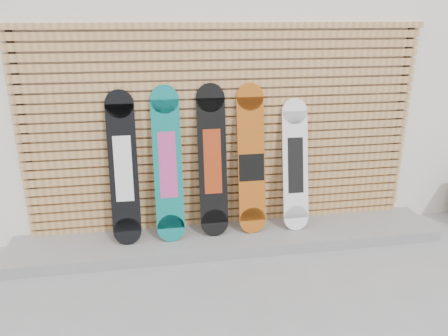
{
  "coord_description": "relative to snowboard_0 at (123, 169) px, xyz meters",
  "views": [
    {
      "loc": [
        -0.91,
        -3.49,
        2.37
      ],
      "look_at": [
        -0.19,
        0.75,
        0.85
      ],
      "focal_mm": 35.0,
      "sensor_mm": 36.0,
      "label": 1
    }
  ],
  "objects": [
    {
      "name": "ground",
      "position": [
        1.22,
        -0.77,
        -0.9
      ],
      "size": [
        80.0,
        80.0,
        0.0
      ],
      "primitive_type": "plane",
      "color": "gray",
      "rests_on": "ground"
    },
    {
      "name": "snowboard_3",
      "position": [
        1.33,
        0.01,
        0.0
      ],
      "size": [
        0.29,
        0.32,
        1.58
      ],
      "color": "#B45413",
      "rests_on": "concrete_step"
    },
    {
      "name": "building",
      "position": [
        1.72,
        2.73,
        0.9
      ],
      "size": [
        12.0,
        5.0,
        3.6
      ],
      "primitive_type": "cube",
      "color": "white",
      "rests_on": "ground"
    },
    {
      "name": "snowboard_0",
      "position": [
        0.0,
        0.0,
        0.0
      ],
      "size": [
        0.29,
        0.35,
        1.56
      ],
      "color": "black",
      "rests_on": "concrete_step"
    },
    {
      "name": "snowboard_1",
      "position": [
        0.45,
        -0.0,
        0.02
      ],
      "size": [
        0.29,
        0.36,
        1.59
      ],
      "color": "#0C7471",
      "rests_on": "concrete_step"
    },
    {
      "name": "snowboard_4",
      "position": [
        1.82,
        0.01,
        -0.07
      ],
      "size": [
        0.28,
        0.33,
        1.41
      ],
      "color": "white",
      "rests_on": "concrete_step"
    },
    {
      "name": "slat_wall",
      "position": [
        1.07,
        0.2,
        0.31
      ],
      "size": [
        4.26,
        0.08,
        2.29
      ],
      "color": "tan",
      "rests_on": "ground"
    },
    {
      "name": "snowboard_2",
      "position": [
        0.91,
        0.02,
        0.02
      ],
      "size": [
        0.3,
        0.31,
        1.6
      ],
      "color": "black",
      "rests_on": "concrete_step"
    },
    {
      "name": "concrete_step",
      "position": [
        1.07,
        -0.09,
        -0.84
      ],
      "size": [
        4.6,
        0.7,
        0.12
      ],
      "primitive_type": "cube",
      "color": "gray",
      "rests_on": "ground"
    }
  ]
}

